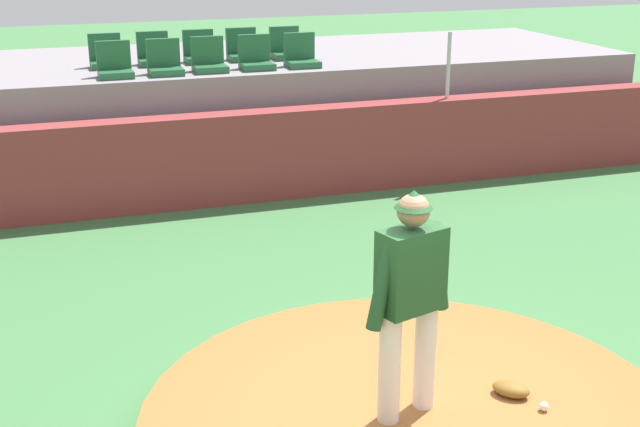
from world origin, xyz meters
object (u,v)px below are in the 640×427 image
(baseball, at_px, (544,407))
(stadium_chair_6, at_px, (154,55))
(stadium_chair_3, at_px, (256,58))
(fielding_glove, at_px, (511,389))
(pitcher, at_px, (410,288))
(stadium_chair_7, at_px, (200,52))
(stadium_chair_8, at_px, (243,50))
(stadium_chair_5, at_px, (106,57))
(stadium_chair_4, at_px, (301,56))
(stadium_chair_0, at_px, (115,66))
(stadium_chair_2, at_px, (209,61))
(stadium_chair_1, at_px, (165,63))
(stadium_chair_9, at_px, (286,49))

(baseball, height_order, stadium_chair_6, stadium_chair_6)
(baseball, bearing_deg, stadium_chair_3, 92.09)
(stadium_chair_3, height_order, stadium_chair_6, same)
(fielding_glove, bearing_deg, pitcher, -136.24)
(fielding_glove, height_order, stadium_chair_7, stadium_chair_7)
(stadium_chair_6, xyz_separation_m, stadium_chair_8, (1.41, 0.03, 0.00))
(stadium_chair_5, xyz_separation_m, stadium_chair_8, (2.13, 0.04, 0.00))
(pitcher, bearing_deg, stadium_chair_4, 62.20)
(baseball, relative_size, stadium_chair_0, 0.15)
(stadium_chair_7, distance_m, stadium_chair_8, 0.70)
(baseball, bearing_deg, stadium_chair_6, 101.13)
(stadium_chair_5, xyz_separation_m, stadium_chair_7, (1.44, 0.02, 0.00))
(baseball, bearing_deg, stadium_chair_4, 86.76)
(stadium_chair_6, bearing_deg, stadium_chair_2, 128.23)
(baseball, distance_m, stadium_chair_6, 8.80)
(pitcher, distance_m, stadium_chair_2, 7.33)
(stadium_chair_0, bearing_deg, stadium_chair_2, -178.05)
(fielding_glove, height_order, stadium_chair_5, stadium_chair_5)
(stadium_chair_4, bearing_deg, stadium_chair_8, -52.69)
(stadium_chair_4, xyz_separation_m, stadium_chair_6, (-2.10, 0.88, 0.00))
(stadium_chair_4, bearing_deg, stadium_chair_7, -32.69)
(stadium_chair_5, bearing_deg, stadium_chair_1, 129.71)
(pitcher, height_order, stadium_chair_0, stadium_chair_0)
(stadium_chair_5, bearing_deg, baseball, 105.77)
(fielding_glove, height_order, stadium_chair_0, stadium_chair_0)
(stadium_chair_1, bearing_deg, stadium_chair_5, -50.29)
(stadium_chair_8, xyz_separation_m, stadium_chair_9, (0.70, -0.05, 0.00))
(stadium_chair_0, distance_m, stadium_chair_6, 1.14)
(fielding_glove, distance_m, stadium_chair_0, 7.79)
(stadium_chair_6, xyz_separation_m, stadium_chair_7, (0.72, 0.01, 0.00))
(fielding_glove, xyz_separation_m, stadium_chair_7, (-0.83, 8.22, 1.58))
(baseball, distance_m, stadium_chair_0, 8.10)
(baseball, relative_size, stadium_chair_9, 0.15)
(stadium_chair_5, xyz_separation_m, stadium_chair_9, (2.84, -0.01, 0.00))
(stadium_chair_6, height_order, stadium_chair_8, same)
(stadium_chair_3, distance_m, stadium_chair_4, 0.71)
(stadium_chair_8, bearing_deg, stadium_chair_0, 24.20)
(baseball, distance_m, stadium_chair_2, 7.86)
(stadium_chair_8, bearing_deg, stadium_chair_6, 1.21)
(stadium_chair_1, xyz_separation_m, stadium_chair_9, (2.09, 0.89, 0.00))
(baseball, distance_m, stadium_chair_3, 7.80)
(pitcher, relative_size, stadium_chair_8, 3.60)
(stadium_chair_3, bearing_deg, stadium_chair_0, 1.23)
(stadium_chair_5, distance_m, stadium_chair_8, 2.13)
(pitcher, relative_size, stadium_chair_7, 3.60)
(pitcher, xyz_separation_m, stadium_chair_6, (-0.65, 8.17, 0.59))
(stadium_chair_5, bearing_deg, stadium_chair_7, -179.09)
(stadium_chair_4, distance_m, stadium_chair_9, 0.86)
(stadium_chair_6, distance_m, stadium_chair_7, 0.72)
(stadium_chair_1, distance_m, stadium_chair_8, 1.68)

